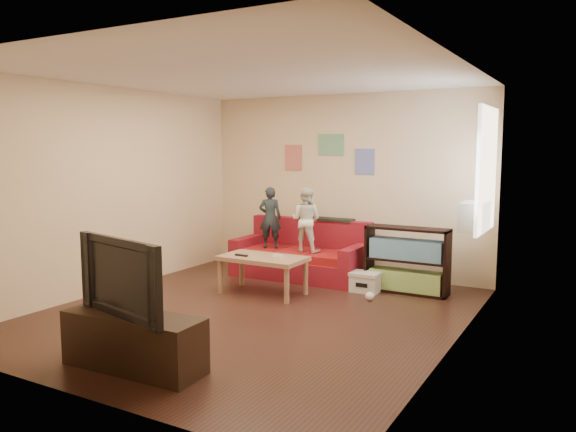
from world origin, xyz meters
The scene contains 17 objects.
room_shell centered at (0.00, 0.00, 1.35)m, with size 4.52×5.02×2.72m.
sofa centered at (-0.41, 1.95, 0.29)m, with size 1.96×0.90×0.86m.
child_a centered at (-0.86, 1.78, 0.87)m, with size 0.33×0.22×0.92m, color #222B31.
child_b centered at (-0.26, 1.78, 0.88)m, with size 0.45×0.35×0.93m, color white.
coffee_table centered at (-0.37, 0.79, 0.43)m, with size 1.11×0.61×0.50m.
remote centered at (-0.62, 0.67, 0.51)m, with size 0.19×0.05×0.02m, color black.
game_controller centered at (-0.17, 0.84, 0.52)m, with size 0.15×0.04×0.03m, color white.
bookshelf centered at (1.24, 1.80, 0.39)m, with size 1.09×0.33×0.87m.
window centered at (2.22, 1.65, 1.64)m, with size 0.04×1.08×1.48m, color white.
ac_unit centered at (2.10, 1.65, 1.08)m, with size 0.28×0.55×0.35m, color #B7B2A3.
artwork_left centered at (-0.85, 2.48, 1.75)m, with size 0.30×0.01×0.40m, color #D87266.
artwork_center centered at (-0.20, 2.48, 1.95)m, with size 0.42×0.01×0.32m, color #72B27F.
artwork_right centered at (0.35, 2.48, 1.70)m, with size 0.30×0.01×0.38m, color #727FCC.
file_box centered at (0.76, 1.56, 0.13)m, with size 0.38×0.29×0.26m.
tv_stand centered at (-0.01, -1.88, 0.24)m, with size 1.29×0.43×0.48m, color black.
television centered at (-0.01, -1.88, 0.82)m, with size 1.17×0.15×0.68m, color black.
tissue centered at (0.97, 1.16, 0.06)m, with size 0.11×0.11×0.11m, color white.
Camera 1 is at (3.43, -5.30, 1.90)m, focal length 35.00 mm.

